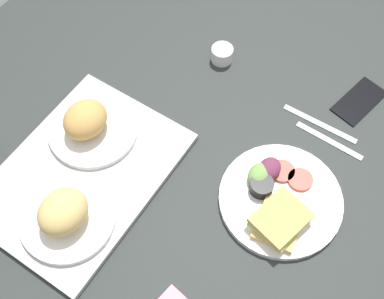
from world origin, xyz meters
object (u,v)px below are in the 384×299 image
Objects in this scene: bread_plate_near at (65,214)px; espresso_cup at (222,54)px; bread_plate_far at (89,124)px; plate_with_salad at (278,199)px; cell_phone at (359,101)px; fork at (329,141)px; serving_tray at (83,174)px; knife at (320,124)px.

bread_plate_near reaches higher than espresso_cup.
bread_plate_near is 22.41cm from bread_plate_far.
cell_phone is at bearing -5.49° from plate_with_salad.
fork is at bearing -100.75° from espresso_cup.
serving_tray is at bearing 43.81° from fork.
bread_plate_far reaches higher than knife.
bread_plate_near is 1.42× the size of cell_phone.
fork is 0.89× the size of knife.
espresso_cup is at bearing -19.13° from bread_plate_far.
serving_tray is at bearing 46.55° from knife.
bread_plate_far is 1.24× the size of fork.
espresso_cup is 0.29× the size of knife.
espresso_cup is (36.82, -12.77, -2.64)cm from bread_plate_far.
fork is (20.67, -2.42, -1.52)cm from plate_with_salad.
serving_tray is at bearing 115.98° from plate_with_salad.
plate_with_salad is 1.88× the size of cell_phone.
bread_plate_far is at bearing 29.32° from serving_tray.
knife is at bearing -31.57° from bread_plate_near.
bread_plate_near is 62.45cm from knife.
bread_plate_near reaches higher than serving_tray.
cell_phone is at bearing -30.20° from bread_plate_near.
bread_plate_near is 1.08× the size of knife.
plate_with_salad is 4.83× the size of espresso_cup.
serving_tray is at bearing 26.91° from bread_plate_near.
bread_plate_far is 0.78× the size of plate_with_salad.
plate_with_salad is 41.97cm from espresso_cup.
knife is at bearing -52.36° from bread_plate_far.
espresso_cup is at bearing 114.00° from cell_phone.
bread_plate_far is (9.57, 5.37, 3.84)cm from serving_tray.
fork is (50.06, -36.60, -4.61)cm from bread_plate_near.
bread_plate_near is at bearing 177.76° from espresso_cup.
espresso_cup is at bearing 49.61° from plate_with_salad.
bread_plate_far is 3.78× the size of espresso_cup.
serving_tray reaches higher than cell_phone.
serving_tray is at bearing 170.94° from espresso_cup.
knife is (23.67, 1.58, -1.52)cm from plate_with_salad.
fork and knife have the same top height.
bread_plate_far reaches higher than plate_with_salad.
bread_plate_near reaches higher than knife.
bread_plate_far is 45.85cm from plate_with_salad.
plate_with_salad is 1.59× the size of fork.
fork is 1.18× the size of cell_phone.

